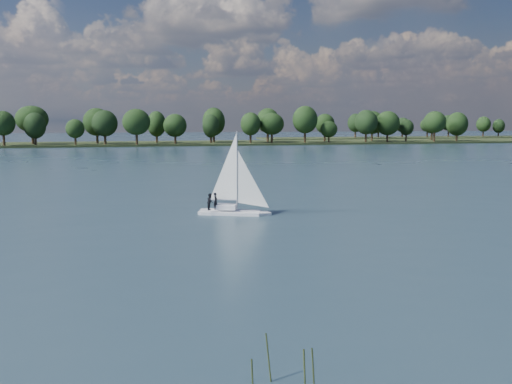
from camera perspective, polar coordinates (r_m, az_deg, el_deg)
ground at (r=125.45m, az=-3.74°, el=2.74°), size 700.00×700.00×0.00m
far_shore at (r=236.45m, az=-8.30°, el=4.75°), size 660.00×40.00×1.50m
far_shore_back at (r=336.25m, az=19.28°, el=5.11°), size 220.00×30.00×1.40m
sailboat at (r=58.45m, az=-2.58°, el=0.16°), size 7.03×4.30×8.97m
treeline at (r=232.41m, az=-8.44°, el=6.73°), size 562.48×74.30×18.84m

